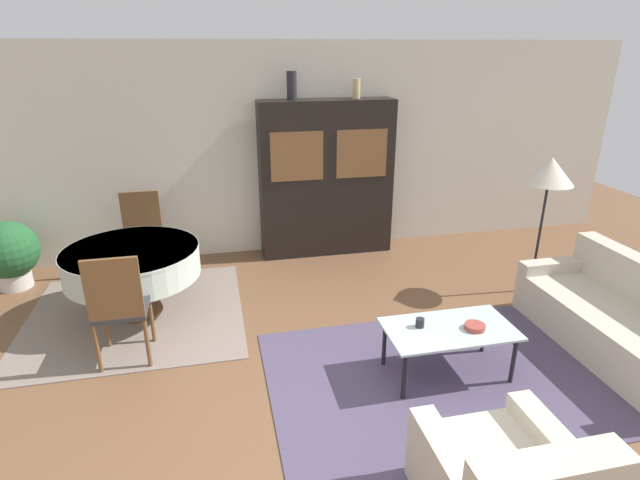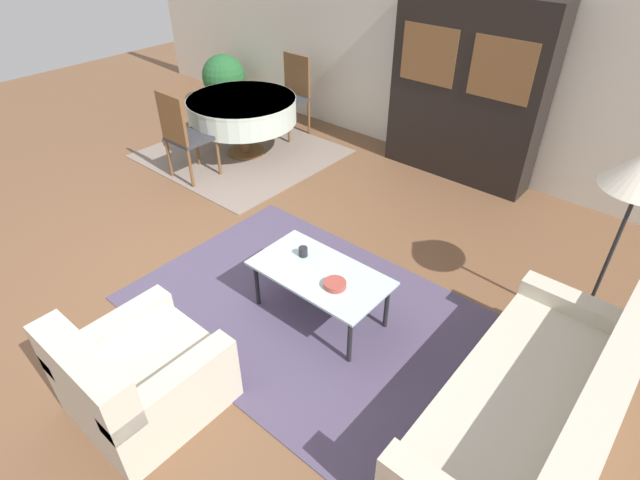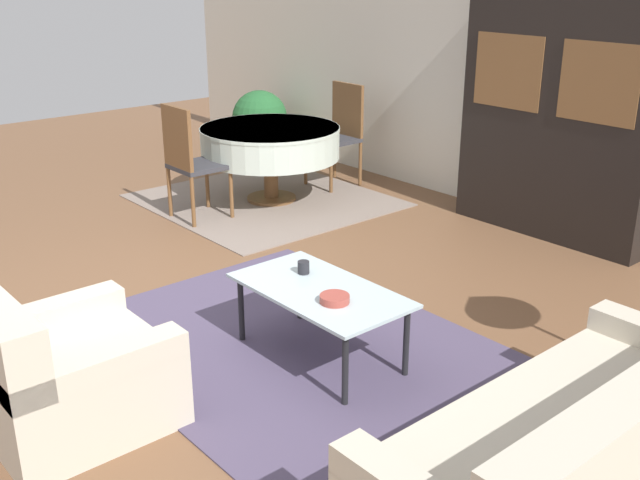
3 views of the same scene
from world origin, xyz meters
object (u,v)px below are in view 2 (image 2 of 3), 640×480
(couch, at_px, (535,414))
(dining_chair_near, at_px, (183,132))
(bowl, at_px, (335,284))
(armchair, at_px, (139,378))
(display_cabinet, at_px, (466,91))
(dining_table, at_px, (242,110))
(coffee_table, at_px, (320,276))
(potted_plant, at_px, (224,79))
(cup, at_px, (303,252))
(dining_chair_far, at_px, (292,91))

(couch, bearing_deg, dining_chair_near, 79.82)
(dining_chair_near, relative_size, bowl, 6.19)
(couch, bearing_deg, armchair, 124.32)
(display_cabinet, relative_size, bowl, 12.00)
(display_cabinet, bearing_deg, dining_table, -151.25)
(coffee_table, xyz_separation_m, potted_plant, (-4.15, 2.60, 0.03))
(armchair, height_order, coffee_table, armchair)
(dining_table, bearing_deg, armchair, -52.46)
(coffee_table, height_order, dining_chair_near, dining_chair_near)
(potted_plant, bearing_deg, coffee_table, -32.10)
(cup, relative_size, potted_plant, 0.10)
(couch, xyz_separation_m, potted_plant, (-5.86, 2.63, 0.15))
(cup, bearing_deg, coffee_table, -16.57)
(potted_plant, bearing_deg, dining_table, -32.77)
(display_cabinet, distance_m, dining_table, 2.66)
(couch, bearing_deg, cup, 87.04)
(armchair, distance_m, dining_chair_far, 4.63)
(dining_chair_near, relative_size, cup, 13.43)
(bowl, bearing_deg, potted_plant, 148.50)
(display_cabinet, bearing_deg, armchair, -89.26)
(coffee_table, bearing_deg, dining_table, 148.27)
(dining_chair_near, bearing_deg, coffee_table, -15.80)
(couch, distance_m, coffee_table, 1.72)
(display_cabinet, bearing_deg, dining_chair_near, -136.83)
(dining_table, height_order, dining_chair_far, dining_chair_far)
(dining_table, bearing_deg, coffee_table, -31.73)
(coffee_table, bearing_deg, armchair, -102.59)
(display_cabinet, bearing_deg, coffee_table, -82.73)
(coffee_table, relative_size, dining_chair_far, 1.03)
(armchair, height_order, dining_chair_near, dining_chair_near)
(display_cabinet, distance_m, dining_chair_far, 2.37)
(bowl, bearing_deg, coffee_table, 163.15)
(coffee_table, bearing_deg, bowl, -16.85)
(armchair, bearing_deg, coffee_table, 77.41)
(dining_chair_far, bearing_deg, dining_table, 90.00)
(armchair, distance_m, display_cabinet, 4.39)
(couch, height_order, potted_plant, potted_plant)
(dining_table, bearing_deg, couch, -21.00)
(dining_chair_near, relative_size, potted_plant, 1.30)
(couch, height_order, display_cabinet, display_cabinet)
(coffee_table, xyz_separation_m, cup, (-0.24, 0.07, 0.08))
(coffee_table, bearing_deg, potted_plant, 147.90)
(armchair, height_order, bowl, armchair)
(coffee_table, xyz_separation_m, display_cabinet, (-0.37, 2.92, 0.60))
(dining_table, height_order, cup, dining_table)
(couch, height_order, dining_chair_far, dining_chair_far)
(couch, distance_m, dining_table, 4.71)
(coffee_table, xyz_separation_m, dining_table, (-2.68, 1.65, 0.18))
(cup, xyz_separation_m, potted_plant, (-3.91, 2.53, -0.05))
(bowl, bearing_deg, display_cabinet, 100.75)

